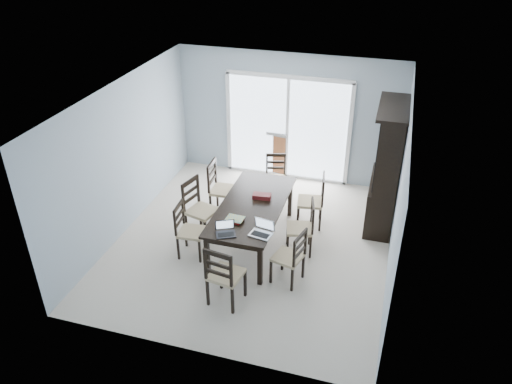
% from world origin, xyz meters
% --- Properties ---
extents(floor, '(5.00, 5.00, 0.00)m').
position_xyz_m(floor, '(0.00, 0.00, 0.00)').
color(floor, silver).
rests_on(floor, ground).
extents(ceiling, '(5.00, 5.00, 0.00)m').
position_xyz_m(ceiling, '(0.00, 0.00, 2.60)').
color(ceiling, white).
rests_on(ceiling, back_wall).
extents(back_wall, '(4.50, 0.02, 2.60)m').
position_xyz_m(back_wall, '(0.00, 2.50, 1.30)').
color(back_wall, '#96A7B3').
rests_on(back_wall, floor).
extents(wall_left, '(0.02, 5.00, 2.60)m').
position_xyz_m(wall_left, '(-2.25, 0.00, 1.30)').
color(wall_left, '#96A7B3').
rests_on(wall_left, floor).
extents(wall_right, '(0.02, 5.00, 2.60)m').
position_xyz_m(wall_right, '(2.25, 0.00, 1.30)').
color(wall_right, '#96A7B3').
rests_on(wall_right, floor).
extents(balcony, '(4.50, 2.00, 0.10)m').
position_xyz_m(balcony, '(0.00, 3.50, -0.05)').
color(balcony, gray).
rests_on(balcony, ground).
extents(railing, '(4.50, 0.06, 1.10)m').
position_xyz_m(railing, '(0.00, 4.50, 0.55)').
color(railing, '#99999E').
rests_on(railing, balcony).
extents(dining_table, '(1.00, 2.20, 0.75)m').
position_xyz_m(dining_table, '(0.00, 0.00, 0.67)').
color(dining_table, black).
rests_on(dining_table, floor).
extents(china_hutch, '(0.50, 1.38, 2.20)m').
position_xyz_m(china_hutch, '(2.02, 1.25, 1.07)').
color(china_hutch, black).
rests_on(china_hutch, floor).
extents(sliding_door, '(2.52, 0.05, 2.18)m').
position_xyz_m(sliding_door, '(0.00, 2.48, 1.09)').
color(sliding_door, silver).
rests_on(sliding_door, floor).
extents(chair_left_near, '(0.44, 0.43, 1.07)m').
position_xyz_m(chair_left_near, '(-0.93, -0.60, 0.57)').
color(chair_left_near, black).
rests_on(chair_left_near, floor).
extents(chair_left_mid, '(0.56, 0.55, 1.19)m').
position_xyz_m(chair_left_mid, '(-0.98, -0.01, 0.63)').
color(chair_left_mid, black).
rests_on(chair_left_mid, floor).
extents(chair_left_far, '(0.48, 0.47, 1.19)m').
position_xyz_m(chair_left_far, '(-0.86, 0.73, 0.63)').
color(chair_left_far, black).
rests_on(chair_left_far, floor).
extents(chair_right_near, '(0.50, 0.49, 1.06)m').
position_xyz_m(chair_right_near, '(0.88, -0.82, 0.56)').
color(chair_right_near, black).
rests_on(chair_right_near, floor).
extents(chair_right_mid, '(0.50, 0.49, 1.08)m').
position_xyz_m(chair_right_mid, '(0.89, 0.00, 0.57)').
color(chair_right_mid, black).
rests_on(chair_right_mid, floor).
extents(chair_right_far, '(0.50, 0.49, 1.14)m').
position_xyz_m(chair_right_far, '(0.91, 0.83, 0.60)').
color(chair_right_far, black).
rests_on(chair_right_far, floor).
extents(chair_end_near, '(0.50, 0.51, 1.17)m').
position_xyz_m(chair_end_near, '(0.04, -1.58, 0.62)').
color(chair_end_near, black).
rests_on(chair_end_near, floor).
extents(chair_end_far, '(0.47, 0.48, 1.01)m').
position_xyz_m(chair_end_far, '(-0.01, 1.60, 0.54)').
color(chair_end_far, black).
rests_on(chair_end_far, floor).
extents(laptop_dark, '(0.35, 0.31, 0.20)m').
position_xyz_m(laptop_dark, '(-0.13, -0.94, 0.80)').
color(laptop_dark, black).
rests_on(laptop_dark, dining_table).
extents(laptop_silver, '(0.36, 0.28, 0.22)m').
position_xyz_m(laptop_silver, '(0.37, -0.80, 0.80)').
color(laptop_silver, '#B1B1B3').
rests_on(laptop_silver, dining_table).
extents(book_stack, '(0.30, 0.24, 0.05)m').
position_xyz_m(book_stack, '(-0.12, -0.54, 0.77)').
color(book_stack, maroon).
rests_on(book_stack, dining_table).
extents(cell_phone, '(0.10, 0.06, 0.01)m').
position_xyz_m(cell_phone, '(-0.13, -0.95, 0.76)').
color(cell_phone, black).
rests_on(cell_phone, dining_table).
extents(game_box, '(0.31, 0.18, 0.08)m').
position_xyz_m(game_box, '(0.10, 0.24, 0.79)').
color(game_box, '#4C0F10').
rests_on(game_box, dining_table).
extents(hot_tub, '(2.09, 1.93, 0.96)m').
position_xyz_m(hot_tub, '(-0.77, 3.36, 0.48)').
color(hot_tub, brown).
rests_on(hot_tub, balcony).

